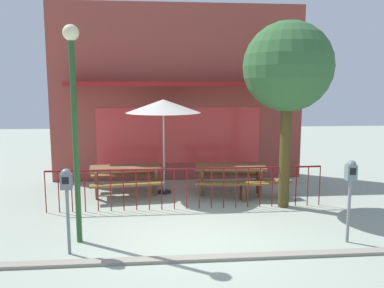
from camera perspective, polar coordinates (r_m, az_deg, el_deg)
The scene contains 12 objects.
ground at distance 7.57m, azimuth 0.37°, elevation -13.60°, with size 40.00×40.00×0.00m, color #97A492.
pub_storefront at distance 12.05m, azimuth -1.96°, elevation 7.27°, with size 7.56×1.25×5.22m.
patio_fence_front at distance 9.14m, azimuth -0.76°, elevation -5.36°, with size 6.37×0.04×0.97m.
picnic_table_left at distance 10.36m, azimuth -9.52°, elevation -4.12°, with size 1.95×1.57×0.79m.
picnic_table_right at distance 10.39m, azimuth 5.57°, elevation -4.01°, with size 1.96×1.58×0.79m.
patio_umbrella at distance 10.31m, azimuth -4.15°, elevation 5.39°, with size 1.95×1.95×2.49m.
patio_bench at distance 10.16m, azimuth 10.31°, elevation -5.90°, with size 1.43×0.49×0.48m.
parking_meter_near at distance 6.93m, azimuth -17.61°, elevation -6.13°, with size 0.18×0.17×1.48m.
parking_meter_far at distance 7.65m, azimuth 21.87°, elevation -4.73°, with size 0.18×0.17×1.52m.
street_tree at distance 9.33m, azimuth 13.65°, elevation 10.55°, with size 2.03×2.03×4.28m.
street_lamp at distance 7.23m, azimuth -16.66°, elevation 5.65°, with size 0.28×0.28×3.87m.
curb_edge at distance 6.77m, azimuth 1.11°, elevation -16.35°, with size 10.58×0.20×0.11m, color gray.
Camera 1 is at (-0.68, -6.99, 2.83)m, focal length 37.03 mm.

